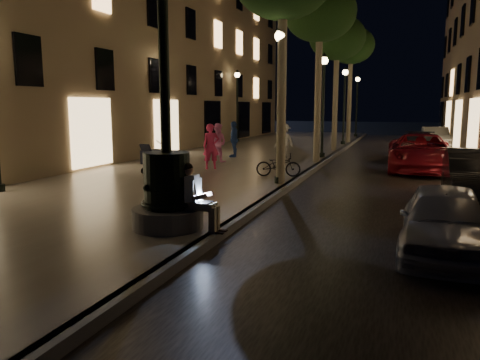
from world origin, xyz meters
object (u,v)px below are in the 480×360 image
at_px(lamp_left_b, 166,92).
at_px(stroller, 153,157).
at_px(tree_far, 351,46).
at_px(lamp_curb_c, 345,96).
at_px(car_front, 445,221).
at_px(car_third, 421,153).
at_px(car_second, 480,180).
at_px(bicycle, 278,165).
at_px(lamp_left_c, 237,96).
at_px(lamp_curb_b, 323,92).
at_px(tree_second, 320,14).
at_px(pedestrian_pink, 218,143).
at_px(tree_third, 337,39).
at_px(pedestrian_white, 284,141).
at_px(lamp_curb_d, 357,98).
at_px(seated_man_laptop, 196,195).
at_px(car_fifth, 435,138).
at_px(pedestrian_blue, 234,139).
at_px(lamp_curb_a, 280,84).
at_px(car_rear, 419,145).
at_px(pedestrian_red, 211,146).
at_px(fountain_lamppost, 167,177).

height_order(lamp_left_b, stroller, lamp_left_b).
bearing_deg(tree_far, lamp_curb_c, -92.29).
bearing_deg(car_front, car_third, 93.07).
height_order(car_second, bicycle, car_second).
bearing_deg(lamp_left_c, lamp_curb_b, -48.41).
bearing_deg(tree_second, lamp_curb_c, 90.57).
bearing_deg(pedestrian_pink, car_second, 158.26).
bearing_deg(bicycle, tree_third, -15.18).
bearing_deg(pedestrian_white, tree_second, 96.87).
distance_m(tree_second, lamp_left_c, 12.71).
relative_size(tree_far, bicycle, 4.96).
xyz_separation_m(tree_far, lamp_curb_d, (-0.08, 6.00, -3.20)).
distance_m(seated_man_laptop, car_fifth, 23.16).
height_order(lamp_curb_c, car_front, lamp_curb_c).
relative_size(tree_third, car_third, 1.34).
bearing_deg(pedestrian_blue, lamp_curb_c, 149.06).
bearing_deg(seated_man_laptop, tree_second, 89.10).
xyz_separation_m(lamp_curb_a, car_front, (4.37, -5.40, -2.62)).
height_order(lamp_curb_a, car_second, lamp_curb_a).
bearing_deg(lamp_curb_d, lamp_curb_a, -90.00).
relative_size(tree_far, lamp_curb_d, 1.56).
distance_m(tree_second, pedestrian_pink, 6.80).
xyz_separation_m(lamp_curb_d, pedestrian_blue, (-3.92, -17.35, -2.19)).
xyz_separation_m(car_rear, pedestrian_white, (-5.97, -4.02, 0.36)).
relative_size(lamp_curb_d, pedestrian_red, 2.78).
bearing_deg(car_third, lamp_curb_d, 101.47).
distance_m(lamp_curb_a, pedestrian_red, 4.60).
bearing_deg(car_rear, car_third, -89.01).
bearing_deg(lamp_left_b, fountain_lamppost, -61.93).
distance_m(seated_man_laptop, car_third, 12.66).
bearing_deg(pedestrian_red, lamp_curb_d, 49.42).
distance_m(car_fifth, pedestrian_pink, 15.16).
bearing_deg(pedestrian_white, tree_far, -149.30).
relative_size(tree_third, lamp_curb_b, 1.50).
relative_size(pedestrian_blue, bicycle, 1.12).
distance_m(lamp_left_b, car_second, 14.63).
relative_size(car_front, pedestrian_red, 2.08).
height_order(stroller, car_third, car_third).
bearing_deg(tree_third, tree_far, 89.24).
height_order(stroller, car_front, stroller).
height_order(pedestrian_white, pedestrian_blue, pedestrian_blue).
xyz_separation_m(tree_second, car_front, (4.27, -11.40, -5.72)).
bearing_deg(pedestrian_white, fountain_lamppost, 43.49).
distance_m(stroller, pedestrian_red, 2.33).
relative_size(tree_third, car_front, 2.00).
height_order(lamp_curb_b, bicycle, lamp_curb_b).
bearing_deg(lamp_curb_c, car_fifth, 5.29).
distance_m(tree_far, lamp_curb_c, 3.77).
bearing_deg(tree_far, car_front, -79.60).
xyz_separation_m(tree_far, pedestrian_red, (-3.37, -15.63, -5.37)).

